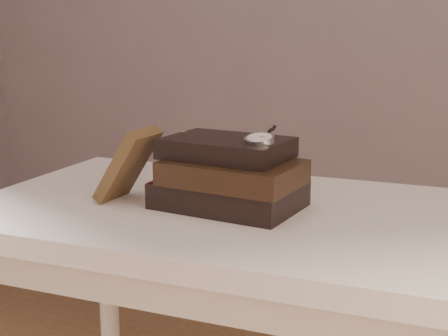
% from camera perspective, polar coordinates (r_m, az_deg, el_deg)
% --- Properties ---
extents(table, '(1.00, 0.60, 0.75)m').
position_cam_1_polar(table, '(1.24, 0.78, -7.51)').
color(table, silver).
rests_on(table, ground).
extents(book_stack, '(0.28, 0.21, 0.13)m').
position_cam_1_polar(book_stack, '(1.19, 0.51, -0.70)').
color(book_stack, black).
rests_on(book_stack, table).
extents(journal, '(0.11, 0.10, 0.15)m').
position_cam_1_polar(journal, '(1.25, -8.63, 0.32)').
color(journal, '#3C2917').
rests_on(journal, table).
extents(pocket_watch, '(0.06, 0.16, 0.02)m').
position_cam_1_polar(pocket_watch, '(1.13, 3.26, 2.64)').
color(pocket_watch, silver).
rests_on(pocket_watch, book_stack).
extents(eyeglasses, '(0.12, 0.14, 0.05)m').
position_cam_1_polar(eyeglasses, '(1.31, -1.24, 1.10)').
color(eyeglasses, silver).
rests_on(eyeglasses, book_stack).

